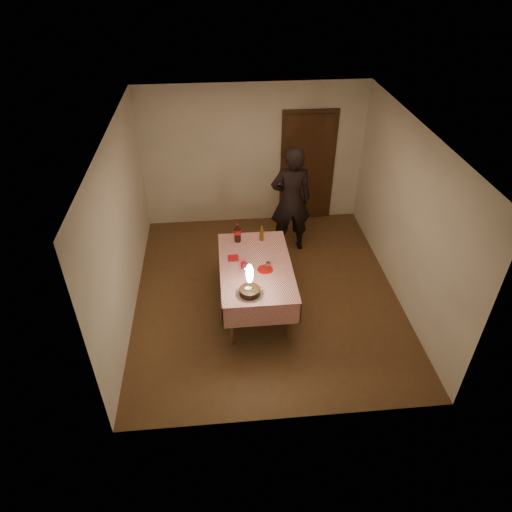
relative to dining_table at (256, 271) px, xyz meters
name	(u,v)px	position (x,y,z in m)	size (l,w,h in m)	color
ground	(266,293)	(0.19, 0.26, -0.65)	(4.00, 4.50, 0.01)	brown
room_shell	(270,197)	(0.22, 0.34, 1.00)	(4.04, 4.54, 2.62)	beige
dining_table	(256,271)	(0.00, 0.00, 0.00)	(1.02, 1.72, 0.75)	brown
birthday_cake	(250,287)	(-0.13, -0.61, 0.22)	(0.34, 0.34, 0.48)	white
red_plate	(265,269)	(0.12, -0.11, 0.10)	(0.22, 0.22, 0.01)	#B8120C
red_cup	(244,265)	(-0.17, -0.05, 0.15)	(0.08, 0.08, 0.10)	red
clear_cup	(268,265)	(0.17, -0.07, 0.15)	(0.07, 0.07, 0.09)	white
napkin_stack	(233,258)	(-0.31, 0.19, 0.11)	(0.15, 0.15, 0.02)	#A41216
cola_bottle	(238,233)	(-0.21, 0.64, 0.25)	(0.10, 0.10, 0.32)	black
amber_bottle_right	(262,233)	(0.15, 0.64, 0.22)	(0.06, 0.06, 0.26)	#50330D
photographer	(291,200)	(0.73, 1.48, 0.30)	(0.71, 0.49, 1.89)	black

